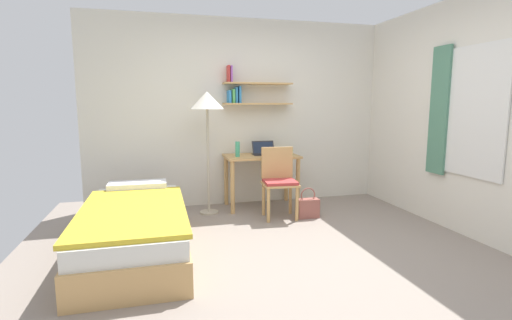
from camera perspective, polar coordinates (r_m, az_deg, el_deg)
ground_plane at (r=3.78m, az=5.51°, el=-13.85°), size 5.28×5.28×0.00m
wall_back at (r=5.44m, az=-1.66°, el=7.16°), size 4.40×0.27×2.60m
wall_right at (r=4.62m, az=30.14°, el=5.72°), size 0.10×4.40×2.60m
bed at (r=3.88m, az=-17.76°, el=-9.86°), size 0.94×2.04×0.54m
desk at (r=5.23m, az=0.79°, el=-0.77°), size 1.00×0.57×0.73m
desk_chair at (r=4.80m, az=3.48°, el=-2.84°), size 0.46×0.42×0.88m
standing_lamp at (r=4.89m, az=-7.37°, el=8.06°), size 0.42×0.42×1.59m
laptop at (r=5.27m, az=1.18°, el=1.34°), size 0.32×0.21×0.19m
water_bottle at (r=5.04m, az=-2.80°, el=1.64°), size 0.06×0.06×0.21m
book_stack at (r=5.28m, az=4.39°, el=1.35°), size 0.19×0.23×0.10m
handbag at (r=4.88m, az=7.79°, el=-7.08°), size 0.28×0.13×0.39m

